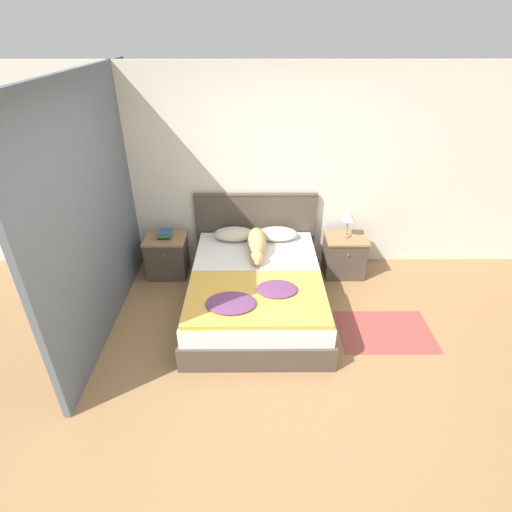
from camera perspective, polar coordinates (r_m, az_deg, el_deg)
name	(u,v)px	position (r m, az deg, el deg)	size (l,w,h in m)	color
ground_plane	(266,372)	(3.99, 1.40, -16.24)	(16.00, 16.00, 0.00)	#997047
wall_back	(262,172)	(5.13, 0.92, 11.96)	(9.00, 0.06, 2.55)	silver
wall_side_left	(99,206)	(4.41, -21.55, 6.64)	(0.06, 3.10, 2.55)	slate
bed	(256,291)	(4.60, 0.02, -4.98)	(1.51, 2.04, 0.48)	#4C4238
headboard	(256,227)	(5.35, -0.05, 4.13)	(1.59, 0.06, 1.02)	#4C4238
nightstand_left	(167,256)	(5.32, -12.56, 0.01)	(0.52, 0.44, 0.54)	#4C4238
nightstand_right	(344,255)	(5.33, 12.46, 0.08)	(0.52, 0.44, 0.54)	#4C4238
pillow_left	(234,234)	(5.14, -3.14, 3.17)	(0.52, 0.32, 0.15)	beige
pillow_right	(277,234)	(5.14, 3.05, 3.18)	(0.52, 0.32, 0.15)	beige
quilt	(255,298)	(4.03, -0.10, -5.96)	(1.42, 0.94, 0.09)	gold
dog	(257,243)	(4.82, 0.12, 1.80)	(0.24, 0.83, 0.24)	tan
book_stack	(165,234)	(5.20, -12.86, 3.15)	(0.18, 0.22, 0.08)	#232328
table_lamp	(348,217)	(5.11, 13.06, 5.41)	(0.17, 0.17, 0.35)	#9E7A4C
rug	(385,331)	(4.62, 17.91, -10.20)	(1.01, 0.70, 0.00)	#93423D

